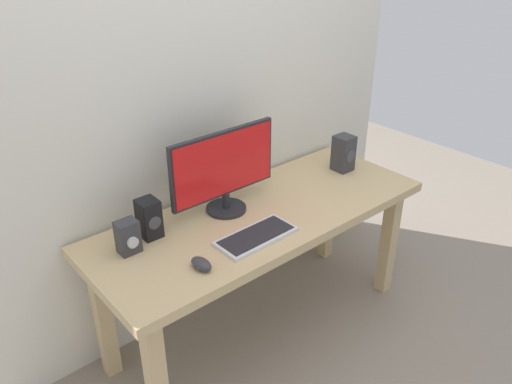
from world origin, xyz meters
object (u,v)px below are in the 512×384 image
object	(u,v)px
keyboard_primary	(256,236)
audio_controller	(128,237)
desk	(261,229)
speaker_left	(149,218)
mouse	(201,264)
monitor	(224,169)
speaker_right	(343,153)

from	to	relation	value
keyboard_primary	audio_controller	distance (m)	0.55
desk	speaker_left	distance (m)	0.57
desk	mouse	bearing A→B (deg)	-159.22
mouse	speaker_left	distance (m)	0.35
keyboard_primary	monitor	bearing A→B (deg)	80.28
mouse	speaker_right	world-z (taller)	speaker_right
monitor	speaker_left	distance (m)	0.41
speaker_left	monitor	bearing A→B (deg)	-3.96
speaker_right	desk	bearing A→B (deg)	-174.72
monitor	speaker_left	world-z (taller)	monitor
keyboard_primary	speaker_right	size ratio (longest dim) A/B	1.86
speaker_left	audio_controller	distance (m)	0.14
desk	speaker_right	size ratio (longest dim) A/B	8.51
mouse	audio_controller	distance (m)	0.34
speaker_left	audio_controller	world-z (taller)	speaker_left
speaker_left	keyboard_primary	bearing A→B (deg)	-42.60
keyboard_primary	mouse	size ratio (longest dim) A/B	3.51
keyboard_primary	speaker_right	distance (m)	0.85
monitor	keyboard_primary	size ratio (longest dim) A/B	1.54
monitor	mouse	xyz separation A→B (m)	(-0.36, -0.32, -0.19)
monitor	mouse	world-z (taller)	monitor
monitor	keyboard_primary	world-z (taller)	monitor
monitor	mouse	distance (m)	0.52
desk	speaker_right	xyz separation A→B (m)	(0.65, 0.06, 0.20)
monitor	keyboard_primary	xyz separation A→B (m)	(-0.05, -0.29, -0.21)
speaker_right	audio_controller	world-z (taller)	speaker_right
desk	audio_controller	bearing A→B (deg)	170.17
audio_controller	keyboard_primary	bearing A→B (deg)	-29.36
keyboard_primary	speaker_left	size ratio (longest dim) A/B	2.09
speaker_left	mouse	bearing A→B (deg)	-84.62
mouse	speaker_right	size ratio (longest dim) A/B	0.53
audio_controller	mouse	bearing A→B (deg)	-61.01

